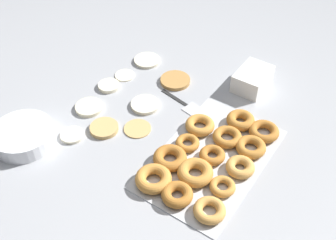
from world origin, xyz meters
TOP-DOWN VIEW (x-y plane):
  - ground_plane at (0.00, 0.00)m, footprint 3.00×3.00m
  - pancake_0 at (0.01, 0.06)m, footprint 0.11×0.11m
  - pancake_1 at (-0.12, 0.23)m, footprint 0.10×0.10m
  - pancake_2 at (0.11, 0.24)m, footprint 0.08×0.08m
  - pancake_3 at (0.19, 0.05)m, footprint 0.12×0.12m
  - pancake_4 at (-0.17, 0.11)m, footprint 0.10×0.10m
  - pancake_5 at (0.24, 0.23)m, footprint 0.11×0.11m
  - pancake_6 at (0.02, 0.25)m, footprint 0.08×0.08m
  - pancake_7 at (-0.26, 0.18)m, footprint 0.08×0.08m
  - pancake_8 at (-0.10, 0.02)m, footprint 0.10×0.10m
  - donut_tray at (-0.09, -0.27)m, footprint 0.51×0.32m
  - batter_bowl at (-0.37, 0.30)m, footprint 0.21×0.21m
  - container_stack at (0.34, -0.21)m, footprint 0.16×0.11m
  - spatula at (0.10, -0.09)m, footprint 0.08×0.24m

SIDE VIEW (x-z plane):
  - ground_plane at x=0.00m, z-range 0.00..0.00m
  - spatula at x=0.10m, z-range 0.00..0.00m
  - pancake_8 at x=-0.10m, z-range 0.00..0.01m
  - pancake_2 at x=0.11m, z-range 0.00..0.01m
  - pancake_7 at x=-0.26m, z-range 0.00..0.01m
  - pancake_5 at x=0.24m, z-range 0.00..0.01m
  - pancake_0 at x=0.01m, z-range 0.00..0.01m
  - pancake_1 at x=-0.12m, z-range 0.00..0.01m
  - pancake_6 at x=0.02m, z-range 0.00..0.01m
  - pancake_3 at x=0.19m, z-range 0.00..0.01m
  - pancake_4 at x=-0.17m, z-range 0.00..0.02m
  - donut_tray at x=-0.09m, z-range 0.00..0.04m
  - batter_bowl at x=-0.37m, z-range 0.00..0.06m
  - container_stack at x=0.34m, z-range 0.00..0.07m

